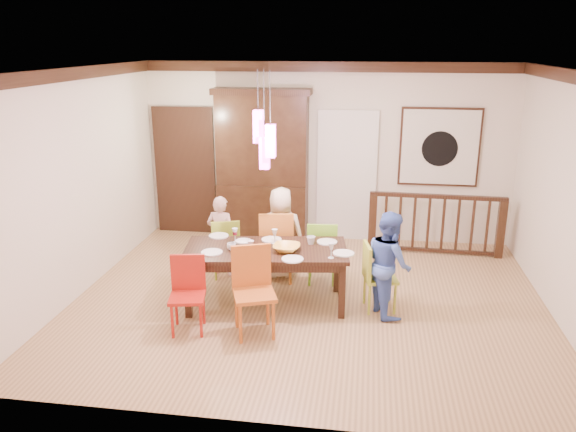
# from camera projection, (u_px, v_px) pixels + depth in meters

# --- Properties ---
(floor) EXTENTS (6.00, 6.00, 0.00)m
(floor) POSITION_uv_depth(u_px,v_px,m) (308.00, 300.00, 7.27)
(floor) COLOR #967148
(floor) RESTS_ON ground
(ceiling) EXTENTS (6.00, 6.00, 0.00)m
(ceiling) POSITION_uv_depth(u_px,v_px,m) (311.00, 69.00, 6.40)
(ceiling) COLOR white
(ceiling) RESTS_ON wall_back
(wall_back) EXTENTS (6.00, 0.00, 6.00)m
(wall_back) POSITION_uv_depth(u_px,v_px,m) (326.00, 153.00, 9.20)
(wall_back) COLOR beige
(wall_back) RESTS_ON floor
(wall_left) EXTENTS (0.00, 5.00, 5.00)m
(wall_left) POSITION_uv_depth(u_px,v_px,m) (79.00, 183.00, 7.25)
(wall_left) COLOR beige
(wall_left) RESTS_ON floor
(wall_right) EXTENTS (0.00, 5.00, 5.00)m
(wall_right) POSITION_uv_depth(u_px,v_px,m) (570.00, 201.00, 6.42)
(wall_right) COLOR beige
(wall_right) RESTS_ON floor
(crown_molding) EXTENTS (6.00, 5.00, 0.16)m
(crown_molding) POSITION_uv_depth(u_px,v_px,m) (311.00, 76.00, 6.43)
(crown_molding) COLOR black
(crown_molding) RESTS_ON wall_back
(panel_door) EXTENTS (1.04, 0.07, 2.24)m
(panel_door) POSITION_uv_depth(u_px,v_px,m) (186.00, 173.00, 9.60)
(panel_door) COLOR black
(panel_door) RESTS_ON wall_back
(white_doorway) EXTENTS (0.97, 0.05, 2.22)m
(white_doorway) POSITION_uv_depth(u_px,v_px,m) (347.00, 178.00, 9.24)
(white_doorway) COLOR silver
(white_doorway) RESTS_ON wall_back
(painting) EXTENTS (1.25, 0.06, 1.25)m
(painting) POSITION_uv_depth(u_px,v_px,m) (440.00, 147.00, 8.87)
(painting) COLOR black
(painting) RESTS_ON wall_back
(pendant_cluster) EXTENTS (0.27, 0.21, 1.14)m
(pendant_cluster) POSITION_uv_depth(u_px,v_px,m) (264.00, 140.00, 6.55)
(pendant_cluster) COLOR #E845B7
(pendant_cluster) RESTS_ON ceiling
(dining_table) EXTENTS (2.11, 1.17, 0.75)m
(dining_table) POSITION_uv_depth(u_px,v_px,m) (266.00, 255.00, 6.98)
(dining_table) COLOR black
(dining_table) RESTS_ON floor
(chair_far_left) EXTENTS (0.49, 0.49, 0.86)m
(chair_far_left) POSITION_uv_depth(u_px,v_px,m) (225.00, 243.00, 7.89)
(chair_far_left) COLOR #A3C332
(chair_far_left) RESTS_ON floor
(chair_far_mid) EXTENTS (0.54, 0.54, 1.02)m
(chair_far_mid) POSITION_uv_depth(u_px,v_px,m) (276.00, 240.00, 7.73)
(chair_far_mid) COLOR #C06B24
(chair_far_mid) RESTS_ON floor
(chair_far_right) EXTENTS (0.43, 0.43, 0.89)m
(chair_far_right) POSITION_uv_depth(u_px,v_px,m) (322.00, 247.00, 7.68)
(chair_far_right) COLOR #78C32A
(chair_far_right) RESTS_ON floor
(chair_near_left) EXTENTS (0.46, 0.46, 0.87)m
(chair_near_left) POSITION_uv_depth(u_px,v_px,m) (187.00, 291.00, 6.35)
(chair_near_left) COLOR #AE1C12
(chair_near_left) RESTS_ON floor
(chair_near_mid) EXTENTS (0.58, 0.58, 1.01)m
(chair_near_mid) POSITION_uv_depth(u_px,v_px,m) (254.00, 287.00, 6.27)
(chair_near_mid) COLOR #B8591D
(chair_near_mid) RESTS_ON floor
(chair_end_right) EXTENTS (0.46, 0.46, 0.86)m
(chair_end_right) POSITION_uv_depth(u_px,v_px,m) (381.00, 272.00, 6.89)
(chair_end_right) COLOR #ABBC33
(chair_end_right) RESTS_ON floor
(china_hutch) EXTENTS (1.58, 0.46, 2.50)m
(china_hutch) POSITION_uv_depth(u_px,v_px,m) (263.00, 166.00, 9.21)
(china_hutch) COLOR black
(china_hutch) RESTS_ON floor
(balustrade) EXTENTS (2.07, 0.14, 0.96)m
(balustrade) POSITION_uv_depth(u_px,v_px,m) (436.00, 223.00, 8.72)
(balustrade) COLOR black
(balustrade) RESTS_ON floor
(person_far_left) EXTENTS (0.46, 0.34, 1.16)m
(person_far_left) POSITION_uv_depth(u_px,v_px,m) (221.00, 236.00, 7.90)
(person_far_left) COLOR beige
(person_far_left) RESTS_ON floor
(person_far_mid) EXTENTS (0.67, 0.47, 1.30)m
(person_far_mid) POSITION_uv_depth(u_px,v_px,m) (281.00, 233.00, 7.82)
(person_far_mid) COLOR beige
(person_far_mid) RESTS_ON floor
(person_end_right) EXTENTS (0.68, 0.76, 1.30)m
(person_end_right) POSITION_uv_depth(u_px,v_px,m) (389.00, 263.00, 6.75)
(person_end_right) COLOR #4768C6
(person_end_right) RESTS_ON floor
(serving_bowl) EXTENTS (0.35, 0.35, 0.08)m
(serving_bowl) POSITION_uv_depth(u_px,v_px,m) (287.00, 248.00, 6.85)
(serving_bowl) COLOR #F3BC45
(serving_bowl) RESTS_ON dining_table
(small_bowl) EXTENTS (0.21, 0.21, 0.06)m
(small_bowl) POSITION_uv_depth(u_px,v_px,m) (243.00, 243.00, 7.05)
(small_bowl) COLOR white
(small_bowl) RESTS_ON dining_table
(cup_left) EXTENTS (0.13, 0.13, 0.09)m
(cup_left) POSITION_uv_depth(u_px,v_px,m) (231.00, 247.00, 6.88)
(cup_left) COLOR silver
(cup_left) RESTS_ON dining_table
(cup_right) EXTENTS (0.13, 0.13, 0.10)m
(cup_right) POSITION_uv_depth(u_px,v_px,m) (311.00, 240.00, 7.08)
(cup_right) COLOR silver
(cup_right) RESTS_ON dining_table
(plate_far_left) EXTENTS (0.26, 0.26, 0.01)m
(plate_far_left) POSITION_uv_depth(u_px,v_px,m) (219.00, 236.00, 7.38)
(plate_far_left) COLOR white
(plate_far_left) RESTS_ON dining_table
(plate_far_mid) EXTENTS (0.26, 0.26, 0.01)m
(plate_far_mid) POSITION_uv_depth(u_px,v_px,m) (272.00, 240.00, 7.23)
(plate_far_mid) COLOR white
(plate_far_mid) RESTS_ON dining_table
(plate_far_right) EXTENTS (0.26, 0.26, 0.01)m
(plate_far_right) POSITION_uv_depth(u_px,v_px,m) (327.00, 242.00, 7.15)
(plate_far_right) COLOR white
(plate_far_right) RESTS_ON dining_table
(plate_near_left) EXTENTS (0.26, 0.26, 0.01)m
(plate_near_left) POSITION_uv_depth(u_px,v_px,m) (212.00, 252.00, 6.80)
(plate_near_left) COLOR white
(plate_near_left) RESTS_ON dining_table
(plate_near_mid) EXTENTS (0.26, 0.26, 0.01)m
(plate_near_mid) POSITION_uv_depth(u_px,v_px,m) (293.00, 259.00, 6.59)
(plate_near_mid) COLOR white
(plate_near_mid) RESTS_ON dining_table
(plate_end_right) EXTENTS (0.26, 0.26, 0.01)m
(plate_end_right) POSITION_uv_depth(u_px,v_px,m) (344.00, 253.00, 6.77)
(plate_end_right) COLOR white
(plate_end_right) RESTS_ON dining_table
(wine_glass_a) EXTENTS (0.08, 0.08, 0.19)m
(wine_glass_a) POSITION_uv_depth(u_px,v_px,m) (235.00, 235.00, 7.12)
(wine_glass_a) COLOR #590C19
(wine_glass_a) RESTS_ON dining_table
(wine_glass_b) EXTENTS (0.08, 0.08, 0.19)m
(wine_glass_b) POSITION_uv_depth(u_px,v_px,m) (275.00, 236.00, 7.09)
(wine_glass_b) COLOR silver
(wine_glass_b) RESTS_ON dining_table
(wine_glass_c) EXTENTS (0.08, 0.08, 0.19)m
(wine_glass_c) POSITION_uv_depth(u_px,v_px,m) (251.00, 248.00, 6.69)
(wine_glass_c) COLOR #590C19
(wine_glass_c) RESTS_ON dining_table
(wine_glass_d) EXTENTS (0.08, 0.08, 0.19)m
(wine_glass_d) POSITION_uv_depth(u_px,v_px,m) (331.00, 251.00, 6.61)
(wine_glass_d) COLOR silver
(wine_glass_d) RESTS_ON dining_table
(napkin) EXTENTS (0.18, 0.14, 0.01)m
(napkin) POSITION_uv_depth(u_px,v_px,m) (257.00, 260.00, 6.58)
(napkin) COLOR #D83359
(napkin) RESTS_ON dining_table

